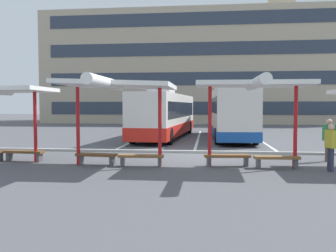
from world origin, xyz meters
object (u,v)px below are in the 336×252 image
waiting_shelter_1 (116,86)px  bench_3 (141,158)px  bench_2 (96,156)px  waiting_passenger_1 (331,144)px  waiting_passenger_2 (329,137)px  bench_4 (227,158)px  bench_1 (24,153)px  bench_5 (277,159)px  coach_bus_0 (166,116)px  waiting_shelter_2 (253,86)px  coach_bus_1 (230,113)px

waiting_shelter_1 → bench_3: (0.90, 0.20, -2.71)m
waiting_shelter_1 → bench_2: 2.88m
waiting_passenger_1 → waiting_passenger_2: 2.44m
bench_4 → bench_1: bearing=177.9°
bench_2 → bench_1: bearing=170.4°
bench_5 → waiting_passenger_2: 3.20m
bench_1 → bench_2: 3.31m
coach_bus_0 → bench_4: bearing=-72.6°
waiting_shelter_2 → bench_5: 2.85m
coach_bus_1 → bench_1: size_ratio=6.81×
bench_2 → waiting_shelter_2: 6.55m
bench_1 → waiting_shelter_2: waiting_shelter_2 is taller
coach_bus_1 → bench_5: size_ratio=6.87×
waiting_passenger_1 → bench_2: bearing=177.4°
coach_bus_1 → bench_1: 14.83m
bench_3 → bench_5: size_ratio=1.04×
bench_2 → bench_5: (6.87, 0.03, 0.00)m
coach_bus_0 → bench_3: bearing=-87.6°
waiting_shelter_1 → bench_5: waiting_shelter_1 is taller
bench_2 → waiting_passenger_1: waiting_passenger_1 is taller
bench_1 → waiting_passenger_2: waiting_passenger_2 is taller
bench_1 → coach_bus_0: bearing=69.0°
waiting_shelter_2 → bench_2: bearing=178.8°
waiting_shelter_2 → coach_bus_1: bearing=90.3°
bench_3 → waiting_passenger_1: waiting_passenger_1 is taller
waiting_shelter_1 → waiting_shelter_2: 5.07m
coach_bus_1 → bench_3: size_ratio=6.59×
coach_bus_0 → coach_bus_1: 4.63m
waiting_shelter_2 → bench_3: bearing=180.0°
bench_3 → waiting_passenger_2: waiting_passenger_2 is taller
bench_2 → bench_4: (5.07, 0.25, 0.00)m
coach_bus_0 → coach_bus_1: (4.62, -0.26, 0.19)m
waiting_shelter_2 → waiting_passenger_1: bearing=-5.9°
bench_4 → bench_5: 1.81m
bench_1 → waiting_passenger_2: bearing=6.3°
waiting_shelter_2 → coach_bus_0: bearing=110.6°
coach_bus_0 → bench_4: size_ratio=7.15×
bench_2 → coach_bus_0: bearing=84.1°
waiting_shelter_1 → bench_3: 2.86m
waiting_shelter_1 → bench_2: (-0.90, 0.33, -2.71)m
coach_bus_0 → bench_3: coach_bus_0 is taller
waiting_shelter_1 → bench_5: 6.57m
coach_bus_0 → waiting_shelter_2: coach_bus_0 is taller
bench_3 → waiting_shelter_2: 4.96m
bench_3 → coach_bus_1: bearing=71.5°
coach_bus_1 → waiting_passenger_2: coach_bus_1 is taller
coach_bus_0 → bench_1: coach_bus_0 is taller
waiting_passenger_2 → bench_5: bearing=-142.0°
waiting_shelter_1 → bench_4: waiting_shelter_1 is taller
waiting_passenger_2 → bench_1: bearing=-173.7°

